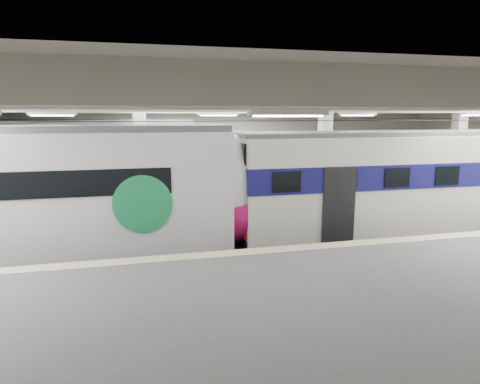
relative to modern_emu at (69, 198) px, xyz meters
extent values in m
cube|color=black|center=(5.31, 0.00, -2.30)|extent=(36.00, 24.00, 0.10)
cube|color=silver|center=(5.31, 0.00, 3.30)|extent=(36.00, 24.00, 0.20)
cube|color=beige|center=(5.31, 10.00, 0.50)|extent=(30.00, 0.10, 5.50)
cube|color=beige|center=(5.31, -10.00, 0.50)|extent=(30.00, 0.10, 5.50)
cube|color=#5A5A5C|center=(5.31, -6.50, -1.70)|extent=(30.00, 7.00, 1.10)
cube|color=beige|center=(5.31, -3.25, -1.14)|extent=(30.00, 0.50, 0.02)
cube|color=beige|center=(2.31, 3.00, 0.50)|extent=(0.50, 0.50, 5.50)
cube|color=beige|center=(10.31, 3.00, 0.50)|extent=(0.50, 0.50, 5.50)
cube|color=beige|center=(17.31, 3.00, 0.50)|extent=(0.50, 0.50, 5.50)
cube|color=beige|center=(5.31, 0.00, 3.00)|extent=(30.00, 18.00, 0.50)
cube|color=#59544C|center=(5.31, 0.00, -2.17)|extent=(30.00, 1.52, 0.16)
cube|color=#59544C|center=(5.31, 5.50, -2.17)|extent=(30.00, 1.52, 0.16)
cylinder|color=black|center=(5.31, 0.00, 2.45)|extent=(30.00, 0.03, 0.03)
cylinder|color=black|center=(5.31, 5.50, 2.45)|extent=(30.00, 0.03, 0.03)
cube|color=white|center=(5.31, -2.00, 2.67)|extent=(26.00, 8.40, 0.12)
cube|color=white|center=(-1.27, 0.00, 0.19)|extent=(12.93, 2.88, 3.88)
ellipsoid|color=white|center=(5.19, 0.00, 0.19)|extent=(2.29, 2.83, 3.80)
ellipsoid|color=#B70F56|center=(5.31, 0.00, -0.66)|extent=(2.43, 2.88, 2.33)
cylinder|color=#1B9451|center=(2.35, -1.47, -0.01)|extent=(1.79, 0.06, 1.79)
cube|color=#4C4C51|center=(-1.27, 0.00, 2.23)|extent=(12.93, 2.37, 0.20)
cube|color=black|center=(-1.27, 0.00, -1.90)|extent=(12.93, 2.02, 0.70)
cube|color=silver|center=(12.06, 0.00, 0.06)|extent=(12.76, 2.80, 3.63)
cube|color=navy|center=(12.06, 0.00, 0.50)|extent=(12.80, 2.86, 0.88)
cube|color=red|center=(5.64, 0.00, -0.44)|extent=(0.08, 2.38, 2.00)
cube|color=black|center=(5.64, 0.00, 1.08)|extent=(0.08, 2.24, 1.31)
cube|color=#4C4C51|center=(12.06, 0.00, 1.96)|extent=(12.76, 2.18, 0.16)
cube|color=black|center=(12.06, 0.00, -1.90)|extent=(12.76, 1.96, 0.70)
cube|color=white|center=(-2.69, 5.50, 0.24)|extent=(14.71, 3.03, 3.99)
cube|color=#1B9451|center=(-2.69, 5.50, 0.77)|extent=(14.75, 3.09, 0.84)
cube|color=#4C4C51|center=(-2.69, 5.50, 2.34)|extent=(14.70, 2.50, 0.16)
cube|color=black|center=(-2.69, 5.50, -1.95)|extent=(14.71, 2.71, 0.60)
camera|label=1|loc=(2.54, -13.69, 2.65)|focal=30.00mm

